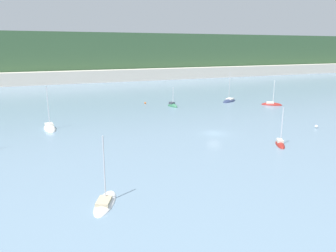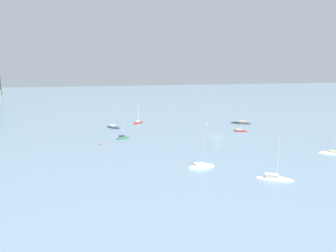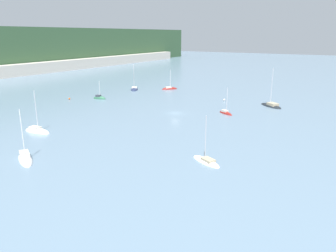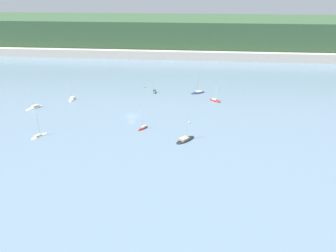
# 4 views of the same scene
# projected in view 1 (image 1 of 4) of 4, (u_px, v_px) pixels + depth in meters

# --- Properties ---
(ground_plane) EXTENTS (600.00, 600.00, 0.00)m
(ground_plane) POSITION_uv_depth(u_px,v_px,m) (214.00, 133.00, 67.64)
(ground_plane) COLOR slate
(hillside_ridge) EXTENTS (415.26, 80.97, 24.55)m
(hillside_ridge) POSITION_uv_depth(u_px,v_px,m) (85.00, 55.00, 201.94)
(hillside_ridge) COLOR #335133
(hillside_ridge) RESTS_ON ground_plane
(shore_town_strip) EXTENTS (352.97, 6.00, 5.97)m
(shore_town_strip) POSITION_uv_depth(u_px,v_px,m) (101.00, 76.00, 164.89)
(shore_town_strip) COLOR beige
(shore_town_strip) RESTS_ON ground_plane
(sailboat_1) EXTENTS (7.87, 6.38, 10.46)m
(sailboat_1) POSITION_uv_depth(u_px,v_px,m) (229.00, 101.00, 107.18)
(sailboat_1) COLOR #232D4C
(sailboat_1) RESTS_ON ground_plane
(sailboat_3) EXTENTS (3.89, 5.14, 7.65)m
(sailboat_3) POSITION_uv_depth(u_px,v_px,m) (280.00, 144.00, 59.64)
(sailboat_3) COLOR maroon
(sailboat_3) RESTS_ON ground_plane
(sailboat_4) EXTENTS (2.38, 4.77, 6.86)m
(sailboat_4) POSITION_uv_depth(u_px,v_px,m) (173.00, 106.00, 97.92)
(sailboat_4) COLOR #2D6647
(sailboat_4) RESTS_ON ground_plane
(sailboat_5) EXTENTS (6.01, 5.60, 8.37)m
(sailboat_5) POSITION_uv_depth(u_px,v_px,m) (272.00, 105.00, 100.38)
(sailboat_5) COLOR maroon
(sailboat_5) RESTS_ON ground_plane
(sailboat_6) EXTENTS (4.74, 6.75, 8.50)m
(sailboat_6) POSITION_uv_depth(u_px,v_px,m) (105.00, 203.00, 37.28)
(sailboat_6) COLOR white
(sailboat_6) RESTS_ON ground_plane
(sailboat_7) EXTENTS (2.82, 7.08, 10.18)m
(sailboat_7) POSITION_uv_depth(u_px,v_px,m) (50.00, 129.00, 71.01)
(sailboat_7) COLOR white
(sailboat_7) RESTS_ON ground_plane
(mooring_buoy_0) EXTENTS (0.65, 0.65, 0.65)m
(mooring_buoy_0) POSITION_uv_depth(u_px,v_px,m) (316.00, 126.00, 72.15)
(mooring_buoy_0) COLOR white
(mooring_buoy_0) RESTS_ON ground_plane
(mooring_buoy_1) EXTENTS (0.56, 0.56, 0.56)m
(mooring_buoy_1) POSITION_uv_depth(u_px,v_px,m) (145.00, 103.00, 102.44)
(mooring_buoy_1) COLOR orange
(mooring_buoy_1) RESTS_ON ground_plane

